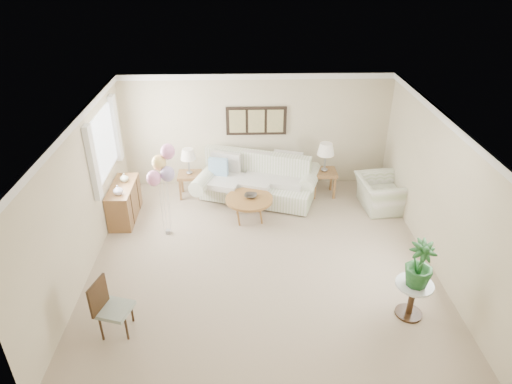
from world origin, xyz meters
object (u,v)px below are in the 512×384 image
armchair (380,193)px  balloon_cluster (162,167)px  sofa (258,182)px  accent_chair (109,306)px  coffee_table (249,200)px

armchair → balloon_cluster: balloon_cluster is taller
sofa → accent_chair: 4.54m
accent_chair → coffee_table: bearing=55.8°
coffee_table → armchair: armchair is taller
balloon_cluster → accent_chair: bearing=-100.5°
coffee_table → armchair: bearing=7.8°
sofa → armchair: (2.59, -0.51, -0.05)m
coffee_table → accent_chair: size_ratio=1.06×
armchair → balloon_cluster: (-4.39, -0.87, 1.11)m
coffee_table → accent_chair: accent_chair is taller
coffee_table → accent_chair: (-2.06, -3.03, 0.02)m
sofa → balloon_cluster: 2.50m
sofa → accent_chair: bearing=-120.0°
coffee_table → armchair: (2.80, 0.38, -0.11)m
accent_chair → balloon_cluster: bearing=79.5°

